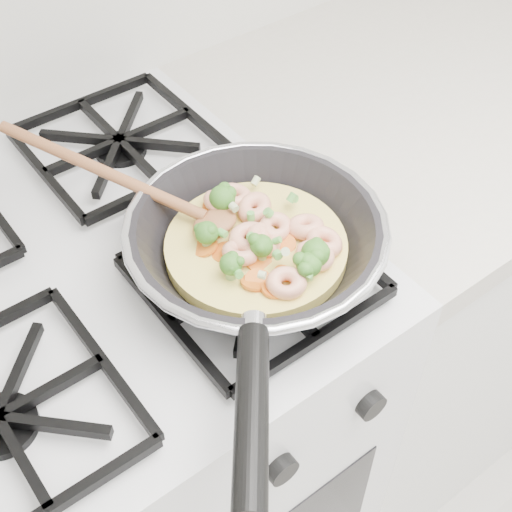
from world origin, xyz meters
TOP-DOWN VIEW (x-y plane):
  - stove at (0.00, 1.70)m, footprint 0.60×0.60m
  - counter_right at (0.80, 1.70)m, footprint 1.00×0.60m
  - skillet at (0.16, 1.56)m, footprint 0.35×0.55m

SIDE VIEW (x-z plane):
  - counter_right at x=0.80m, z-range 0.00..0.90m
  - stove at x=0.00m, z-range 0.00..0.92m
  - skillet at x=0.16m, z-range 0.91..1.00m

